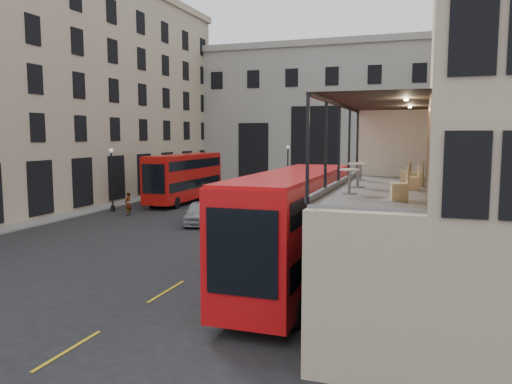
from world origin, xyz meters
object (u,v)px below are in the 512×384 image
(bus_far, at_px, (185,175))
(car_a, at_px, (199,213))
(street_lamp_b, at_px, (288,173))
(cyclist, at_px, (292,210))
(cafe_chair_c, at_px, (417,178))
(pedestrian_d, at_px, (354,191))
(traffic_light_far, at_px, (187,175))
(pedestrian_a, at_px, (181,186))
(cafe_table_mid, at_px, (358,171))
(cafe_chair_b, at_px, (413,182))
(bicycle, at_px, (247,219))
(cafe_table_near, at_px, (349,177))
(street_lamp_a, at_px, (112,183))
(pedestrian_c, at_px, (325,185))
(pedestrian_b, at_px, (268,186))
(cafe_chair_d, at_px, (406,176))
(cafe_chair_a, at_px, (400,191))
(bus_near, at_px, (294,224))
(traffic_light_near, at_px, (274,199))
(pedestrian_e, at_px, (128,204))
(car_c, at_px, (178,193))
(cafe_table_far, at_px, (361,169))
(car_b, at_px, (274,206))

(bus_far, xyz_separation_m, car_a, (6.38, -10.35, -1.77))
(street_lamp_b, height_order, cyclist, street_lamp_b)
(street_lamp_b, height_order, cafe_chair_c, cafe_chair_c)
(street_lamp_b, distance_m, pedestrian_d, 7.76)
(traffic_light_far, xyz_separation_m, pedestrian_a, (-2.13, 2.77, -1.53))
(cyclist, relative_size, cafe_chair_c, 1.95)
(cafe_table_mid, height_order, cafe_chair_b, cafe_table_mid)
(bicycle, distance_m, cafe_table_near, 20.99)
(street_lamp_a, bearing_deg, car_a, -18.31)
(street_lamp_b, bearing_deg, pedestrian_c, 39.02)
(car_a, relative_size, cafe_chair_c, 5.37)
(pedestrian_c, bearing_deg, pedestrian_b, -10.10)
(cafe_chair_b, height_order, cafe_chair_d, cafe_chair_b)
(cafe_chair_a, bearing_deg, street_lamp_a, 138.52)
(bus_near, relative_size, cafe_chair_a, 13.51)
(traffic_light_near, xyz_separation_m, pedestrian_b, (-7.31, 22.13, -1.55))
(bus_far, distance_m, cafe_chair_d, 30.96)
(car_a, relative_size, pedestrian_d, 2.60)
(street_lamp_b, height_order, cafe_chair_d, cafe_chair_d)
(cyclist, bearing_deg, pedestrian_e, 100.36)
(car_c, relative_size, cafe_chair_a, 5.12)
(cafe_chair_b, distance_m, cafe_chair_c, 1.54)
(bus_far, distance_m, cafe_table_far, 29.84)
(cyclist, distance_m, cafe_table_mid, 19.88)
(bus_far, bearing_deg, cafe_chair_a, -53.60)
(traffic_light_near, relative_size, cafe_chair_a, 4.19)
(pedestrian_b, bearing_deg, bus_near, -100.88)
(car_a, distance_m, car_b, 6.96)
(car_c, xyz_separation_m, cafe_chair_d, (22.46, -23.87, 4.16))
(pedestrian_c, bearing_deg, pedestrian_d, 92.73)
(cyclist, height_order, cafe_table_far, cafe_table_far)
(cyclist, height_order, pedestrian_b, cyclist)
(street_lamp_a, height_order, bus_far, street_lamp_a)
(bus_far, bearing_deg, cafe_chair_d, -46.97)
(cafe_chair_d, bearing_deg, traffic_light_far, 131.20)
(car_c, bearing_deg, street_lamp_a, 98.94)
(pedestrian_d, xyz_separation_m, cafe_chair_c, (6.34, -30.88, 3.94))
(bicycle, distance_m, cafe_table_far, 16.81)
(pedestrian_c, distance_m, cafe_chair_d, 35.77)
(traffic_light_far, distance_m, street_lamp_a, 10.20)
(cyclist, distance_m, pedestrian_a, 20.40)
(cafe_table_near, distance_m, cafe_table_mid, 2.11)
(traffic_light_far, distance_m, cafe_chair_c, 35.31)
(car_c, bearing_deg, pedestrian_e, 114.62)
(street_lamp_a, relative_size, bus_near, 0.44)
(pedestrian_d, xyz_separation_m, cafe_chair_b, (6.23, -32.41, 3.91))
(car_c, height_order, bicycle, car_c)
(cyclist, height_order, pedestrian_c, pedestrian_c)
(cafe_chair_a, bearing_deg, cafe_table_mid, 115.90)
(cafe_chair_a, distance_m, cafe_chair_d, 6.09)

